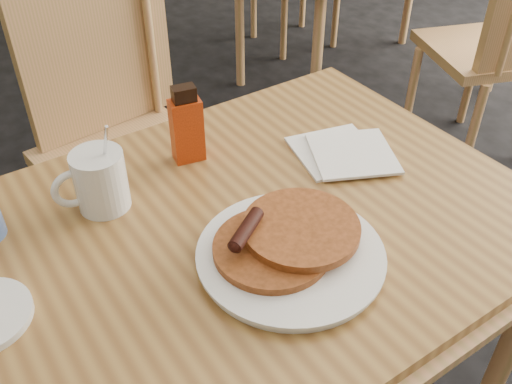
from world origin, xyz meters
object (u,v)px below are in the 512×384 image
pancake_plate (289,249)px  coffee_mug (99,180)px  syrup_bottle (187,127)px  main_table (223,248)px  chair_main_far (116,112)px

pancake_plate → coffee_mug: 0.36m
pancake_plate → syrup_bottle: size_ratio=1.91×
coffee_mug → main_table: bearing=-38.0°
coffee_mug → syrup_bottle: coffee_mug is taller
chair_main_far → syrup_bottle: size_ratio=6.14×
chair_main_far → syrup_bottle: (0.01, -0.52, 0.23)m
main_table → pancake_plate: 0.14m
main_table → chair_main_far: chair_main_far is taller
pancake_plate → chair_main_far: bearing=92.8°
chair_main_far → syrup_bottle: bearing=-100.2°
main_table → pancake_plate: (0.07, -0.11, 0.06)m
main_table → chair_main_far: 0.76m
pancake_plate → syrup_bottle: syrup_bottle is taller
main_table → syrup_bottle: 0.26m
pancake_plate → coffee_mug: bearing=129.2°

